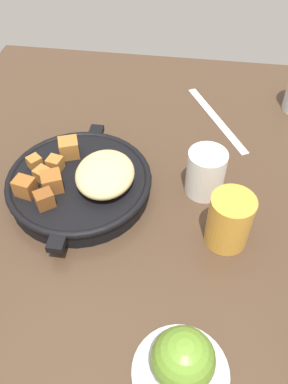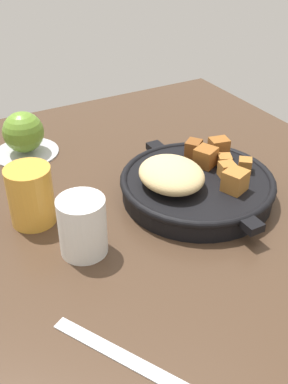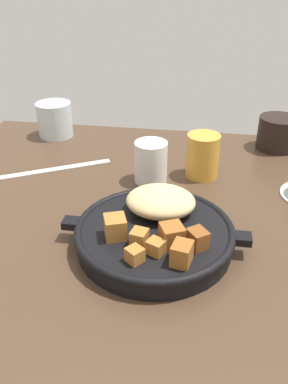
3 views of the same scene
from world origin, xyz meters
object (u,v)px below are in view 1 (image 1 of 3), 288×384
at_px(cast_iron_skillet, 82,182).
at_px(juice_glass_amber, 229,221).
at_px(butter_knife, 216,119).
at_px(white_creamer_pitcher, 206,173).
at_px(red_apple, 183,359).

xyz_separation_m(cast_iron_skillet, juice_glass_amber, (0.06, 0.24, 0.02)).
bearing_deg(butter_knife, juice_glass_amber, -25.53).
distance_m(cast_iron_skillet, juice_glass_amber, 0.25).
distance_m(white_creamer_pitcher, juice_glass_amber, 0.10).
height_order(white_creamer_pitcher, juice_glass_amber, juice_glass_amber).
height_order(cast_iron_skillet, white_creamer_pitcher, white_creamer_pitcher).
height_order(cast_iron_skillet, red_apple, red_apple).
bearing_deg(cast_iron_skillet, red_apple, 34.75).
relative_size(butter_knife, juice_glass_amber, 2.63).
relative_size(cast_iron_skillet, butter_knife, 1.23).
height_order(cast_iron_skillet, juice_glass_amber, juice_glass_amber).
distance_m(cast_iron_skillet, butter_knife, 0.32).
distance_m(cast_iron_skillet, red_apple, 0.33).
distance_m(butter_knife, juice_glass_amber, 0.30).
relative_size(red_apple, butter_knife, 0.32).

